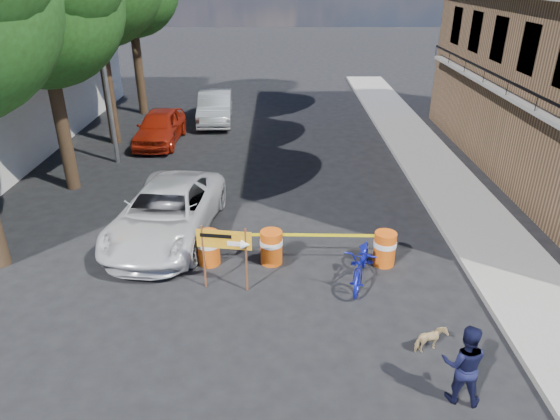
{
  "coord_description": "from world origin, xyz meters",
  "views": [
    {
      "loc": [
        0.34,
        -8.97,
        6.86
      ],
      "look_at": [
        0.36,
        2.5,
        1.3
      ],
      "focal_mm": 32.0,
      "sensor_mm": 36.0,
      "label": 1
    }
  ],
  "objects_px": {
    "bicycle": "(364,244)",
    "dog": "(431,340)",
    "barrel_far_left": "(129,249)",
    "detour_sign": "(231,245)",
    "barrel_mid_right": "(271,247)",
    "barrel_mid_left": "(209,247)",
    "suv_white": "(167,213)",
    "pedestrian": "(464,364)",
    "sedan_red": "(160,127)",
    "barrel_far_right": "(385,248)",
    "sedan_silver": "(215,107)"
  },
  "relations": [
    {
      "from": "bicycle",
      "to": "suv_white",
      "type": "bearing_deg",
      "value": 172.18
    },
    {
      "from": "barrel_mid_right",
      "to": "pedestrian",
      "type": "bearing_deg",
      "value": -53.58
    },
    {
      "from": "pedestrian",
      "to": "barrel_far_left",
      "type": "bearing_deg",
      "value": -17.22
    },
    {
      "from": "bicycle",
      "to": "sedan_red",
      "type": "relative_size",
      "value": 0.49
    },
    {
      "from": "barrel_far_right",
      "to": "pedestrian",
      "type": "distance_m",
      "value": 4.5
    },
    {
      "from": "sedan_silver",
      "to": "barrel_far_right",
      "type": "bearing_deg",
      "value": -70.22
    },
    {
      "from": "pedestrian",
      "to": "bicycle",
      "type": "bearing_deg",
      "value": -57.24
    },
    {
      "from": "barrel_mid_right",
      "to": "bicycle",
      "type": "distance_m",
      "value": 2.42
    },
    {
      "from": "barrel_mid_left",
      "to": "dog",
      "type": "xyz_separation_m",
      "value": [
        4.78,
        -3.29,
        -0.2
      ]
    },
    {
      "from": "barrel_mid_right",
      "to": "suv_white",
      "type": "distance_m",
      "value": 3.28
    },
    {
      "from": "barrel_mid_right",
      "to": "pedestrian",
      "type": "xyz_separation_m",
      "value": [
        3.35,
        -4.54,
        0.31
      ]
    },
    {
      "from": "sedan_silver",
      "to": "sedan_red",
      "type": "bearing_deg",
      "value": -125.03
    },
    {
      "from": "barrel_far_left",
      "to": "bicycle",
      "type": "relative_size",
      "value": 0.44
    },
    {
      "from": "pedestrian",
      "to": "sedan_silver",
      "type": "height_order",
      "value": "pedestrian"
    },
    {
      "from": "barrel_far_left",
      "to": "dog",
      "type": "distance_m",
      "value": 7.51
    },
    {
      "from": "barrel_far_left",
      "to": "detour_sign",
      "type": "distance_m",
      "value": 2.99
    },
    {
      "from": "bicycle",
      "to": "barrel_far_left",
      "type": "bearing_deg",
      "value": -170.95
    },
    {
      "from": "barrel_mid_right",
      "to": "detour_sign",
      "type": "distance_m",
      "value": 1.66
    },
    {
      "from": "barrel_far_left",
      "to": "barrel_far_right",
      "type": "bearing_deg",
      "value": 0.44
    },
    {
      "from": "barrel_mid_left",
      "to": "dog",
      "type": "distance_m",
      "value": 5.81
    },
    {
      "from": "detour_sign",
      "to": "pedestrian",
      "type": "distance_m",
      "value": 5.43
    },
    {
      "from": "bicycle",
      "to": "barrel_mid_right",
      "type": "bearing_deg",
      "value": 174.67
    },
    {
      "from": "dog",
      "to": "suv_white",
      "type": "bearing_deg",
      "value": 28.41
    },
    {
      "from": "barrel_far_right",
      "to": "bicycle",
      "type": "height_order",
      "value": "bicycle"
    },
    {
      "from": "bicycle",
      "to": "suv_white",
      "type": "height_order",
      "value": "bicycle"
    },
    {
      "from": "barrel_far_left",
      "to": "pedestrian",
      "type": "distance_m",
      "value": 8.24
    },
    {
      "from": "detour_sign",
      "to": "bicycle",
      "type": "relative_size",
      "value": 0.8
    },
    {
      "from": "barrel_far_left",
      "to": "pedestrian",
      "type": "relative_size",
      "value": 0.58
    },
    {
      "from": "bicycle",
      "to": "sedan_silver",
      "type": "height_order",
      "value": "bicycle"
    },
    {
      "from": "sedan_silver",
      "to": "dog",
      "type": "bearing_deg",
      "value": -73.56
    },
    {
      "from": "barrel_mid_right",
      "to": "sedan_silver",
      "type": "height_order",
      "value": "sedan_silver"
    },
    {
      "from": "sedan_red",
      "to": "sedan_silver",
      "type": "xyz_separation_m",
      "value": [
        2.0,
        3.31,
        0.02
      ]
    },
    {
      "from": "barrel_mid_left",
      "to": "detour_sign",
      "type": "bearing_deg",
      "value": -59.09
    },
    {
      "from": "bicycle",
      "to": "dog",
      "type": "bearing_deg",
      "value": -51.6
    },
    {
      "from": "detour_sign",
      "to": "dog",
      "type": "height_order",
      "value": "detour_sign"
    },
    {
      "from": "barrel_far_right",
      "to": "sedan_silver",
      "type": "bearing_deg",
      "value": 113.69
    },
    {
      "from": "barrel_far_left",
      "to": "barrel_mid_left",
      "type": "xyz_separation_m",
      "value": [
        2.0,
        0.09,
        0.0
      ]
    },
    {
      "from": "barrel_mid_left",
      "to": "barrel_far_left",
      "type": "bearing_deg",
      "value": -177.36
    },
    {
      "from": "barrel_far_left",
      "to": "bicycle",
      "type": "bearing_deg",
      "value": -7.29
    },
    {
      "from": "barrel_mid_left",
      "to": "bicycle",
      "type": "bearing_deg",
      "value": -12.41
    },
    {
      "from": "barrel_mid_left",
      "to": "barrel_far_right",
      "type": "bearing_deg",
      "value": -0.55
    },
    {
      "from": "barrel_mid_right",
      "to": "dog",
      "type": "bearing_deg",
      "value": -46.27
    },
    {
      "from": "barrel_far_left",
      "to": "bicycle",
      "type": "height_order",
      "value": "bicycle"
    },
    {
      "from": "sedan_red",
      "to": "pedestrian",
      "type": "bearing_deg",
      "value": -58.67
    },
    {
      "from": "barrel_far_left",
      "to": "dog",
      "type": "height_order",
      "value": "barrel_far_left"
    },
    {
      "from": "barrel_mid_right",
      "to": "suv_white",
      "type": "relative_size",
      "value": 0.17
    },
    {
      "from": "bicycle",
      "to": "detour_sign",
      "type": "bearing_deg",
      "value": -157.72
    },
    {
      "from": "barrel_mid_right",
      "to": "barrel_far_left",
      "type": "bearing_deg",
      "value": -177.96
    },
    {
      "from": "barrel_mid_left",
      "to": "detour_sign",
      "type": "relative_size",
      "value": 0.55
    },
    {
      "from": "detour_sign",
      "to": "pedestrian",
      "type": "height_order",
      "value": "detour_sign"
    }
  ]
}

